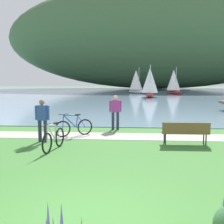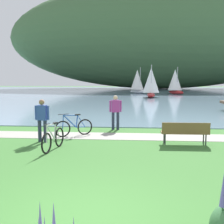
% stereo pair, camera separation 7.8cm
% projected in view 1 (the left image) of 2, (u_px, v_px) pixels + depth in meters
% --- Properties ---
extents(ground_plane, '(200.00, 200.00, 0.00)m').
position_uv_depth(ground_plane, '(86.00, 221.00, 4.85)').
color(ground_plane, '#3D7533').
extents(bay_water, '(180.00, 80.00, 0.04)m').
position_uv_depth(bay_water, '(129.00, 92.00, 53.86)').
color(bay_water, '#7A99B2').
rests_on(bay_water, ground).
extents(distant_hillside, '(81.43, 28.00, 27.83)m').
position_uv_depth(distant_hillside, '(157.00, 37.00, 73.58)').
color(distant_hillside, '#42663D').
rests_on(distant_hillside, bay_water).
extents(shoreline_path, '(60.00, 1.50, 0.01)m').
position_uv_depth(shoreline_path, '(114.00, 136.00, 12.10)').
color(shoreline_path, '#A39E93').
rests_on(shoreline_path, ground).
extents(park_bench_near_camera, '(1.81, 0.51, 0.88)m').
position_uv_depth(park_bench_near_camera, '(185.00, 131.00, 10.51)').
color(park_bench_near_camera, brown).
rests_on(park_bench_near_camera, ground).
extents(bicycle_leaning_near_bench, '(1.50, 1.04, 1.01)m').
position_uv_depth(bicycle_leaning_near_bench, '(74.00, 127.00, 12.12)').
color(bicycle_leaning_near_bench, black).
rests_on(bicycle_leaning_near_bench, ground).
extents(bicycle_beside_path, '(0.32, 1.76, 1.01)m').
position_uv_depth(bicycle_beside_path, '(54.00, 139.00, 9.69)').
color(bicycle_beside_path, black).
rests_on(bicycle_beside_path, ground).
extents(person_at_shoreline, '(0.60, 0.29, 1.71)m').
position_uv_depth(person_at_shoreline, '(115.00, 110.00, 13.61)').
color(person_at_shoreline, '#282D47').
rests_on(person_at_shoreline, ground).
extents(person_on_the_grass, '(0.61, 0.26, 1.71)m').
position_uv_depth(person_on_the_grass, '(42.00, 118.00, 10.89)').
color(person_on_the_grass, '#282D47').
rests_on(person_on_the_grass, ground).
extents(sailboat_nearest_to_shore, '(3.11, 3.94, 4.55)m').
position_uv_depth(sailboat_nearest_to_shore, '(174.00, 81.00, 46.51)').
color(sailboat_nearest_to_shore, '#B22323').
rests_on(sailboat_nearest_to_shore, bay_water).
extents(sailboat_mid_bay, '(3.77, 3.55, 4.60)m').
position_uv_depth(sailboat_mid_bay, '(136.00, 81.00, 49.25)').
color(sailboat_mid_bay, white).
rests_on(sailboat_mid_bay, bay_water).
extents(sailboat_toward_hillside, '(2.30, 3.82, 4.47)m').
position_uv_depth(sailboat_toward_hillside, '(150.00, 82.00, 38.02)').
color(sailboat_toward_hillside, '#B22323').
rests_on(sailboat_toward_hillside, bay_water).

